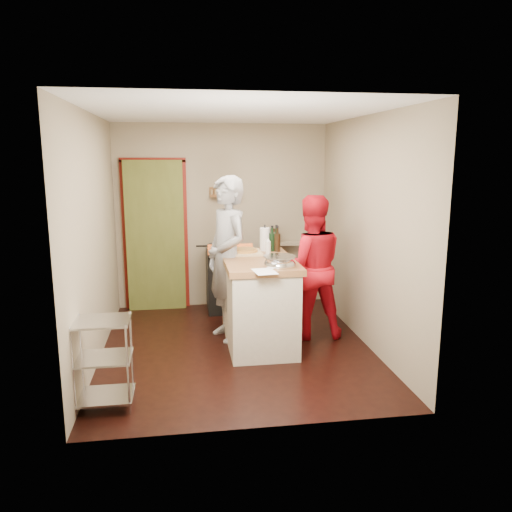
# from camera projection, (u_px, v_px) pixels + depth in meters

# --- Properties ---
(floor) EXTENTS (3.50, 3.50, 0.00)m
(floor) POSITION_uv_depth(u_px,v_px,m) (236.00, 347.00, 5.72)
(floor) COLOR black
(floor) RESTS_ON ground
(back_wall) EXTENTS (3.00, 0.44, 2.60)m
(back_wall) POSITION_uv_depth(u_px,v_px,m) (178.00, 229.00, 7.13)
(back_wall) COLOR gray
(back_wall) RESTS_ON ground
(left_wall) EXTENTS (0.04, 3.50, 2.60)m
(left_wall) POSITION_uv_depth(u_px,v_px,m) (94.00, 238.00, 5.24)
(left_wall) COLOR gray
(left_wall) RESTS_ON ground
(right_wall) EXTENTS (0.04, 3.50, 2.60)m
(right_wall) POSITION_uv_depth(u_px,v_px,m) (366.00, 232.00, 5.68)
(right_wall) COLOR gray
(right_wall) RESTS_ON ground
(ceiling) EXTENTS (3.00, 3.50, 0.02)m
(ceiling) POSITION_uv_depth(u_px,v_px,m) (235.00, 111.00, 5.20)
(ceiling) COLOR white
(ceiling) RESTS_ON back_wall
(stove) EXTENTS (0.60, 0.63, 1.00)m
(stove) POSITION_uv_depth(u_px,v_px,m) (228.00, 279.00, 7.01)
(stove) COLOR black
(stove) RESTS_ON ground
(wire_shelving) EXTENTS (0.48, 0.40, 0.80)m
(wire_shelving) POSITION_uv_depth(u_px,v_px,m) (103.00, 359.00, 4.28)
(wire_shelving) COLOR silver
(wire_shelving) RESTS_ON ground
(island) EXTENTS (0.79, 1.49, 1.32)m
(island) POSITION_uv_depth(u_px,v_px,m) (259.00, 299.00, 5.75)
(island) COLOR beige
(island) RESTS_ON ground
(person_stripe) EXTENTS (0.69, 0.83, 1.94)m
(person_stripe) POSITION_uv_depth(u_px,v_px,m) (227.00, 259.00, 5.83)
(person_stripe) COLOR #BABAC0
(person_stripe) RESTS_ON ground
(person_red) EXTENTS (0.85, 0.67, 1.71)m
(person_red) POSITION_uv_depth(u_px,v_px,m) (310.00, 267.00, 5.92)
(person_red) COLOR red
(person_red) RESTS_ON ground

